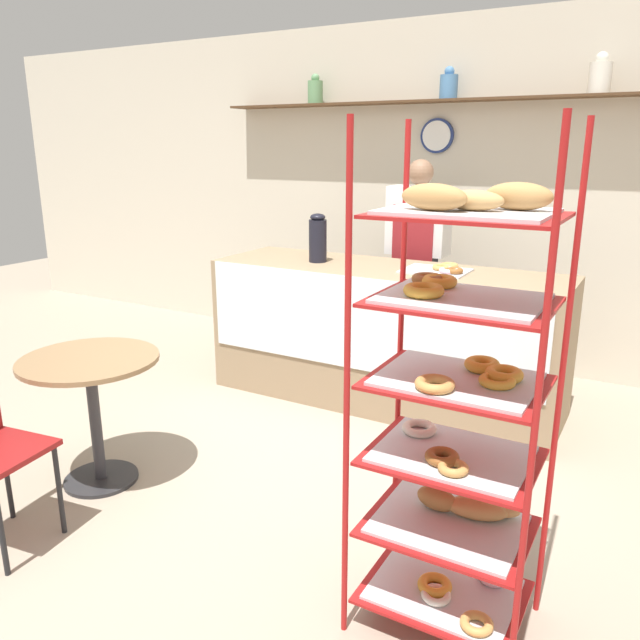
{
  "coord_description": "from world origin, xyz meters",
  "views": [
    {
      "loc": [
        1.64,
        -2.42,
        1.75
      ],
      "look_at": [
        0.0,
        0.49,
        0.81
      ],
      "focal_mm": 35.0,
      "sensor_mm": 36.0,
      "label": 1
    }
  ],
  "objects_px": {
    "cafe_table": "(92,389)",
    "donut_tray_counter": "(442,270)",
    "person_worker": "(417,261)",
    "coffee_carafe": "(318,238)",
    "pastry_rack": "(457,410)"
  },
  "relations": [
    {
      "from": "person_worker",
      "to": "cafe_table",
      "type": "distance_m",
      "value": 2.59
    },
    {
      "from": "person_worker",
      "to": "cafe_table",
      "type": "height_order",
      "value": "person_worker"
    },
    {
      "from": "coffee_carafe",
      "to": "donut_tray_counter",
      "type": "xyz_separation_m",
      "value": [
        0.89,
        0.07,
        -0.15
      ]
    },
    {
      "from": "cafe_table",
      "to": "person_worker",
      "type": "bearing_deg",
      "value": 70.86
    },
    {
      "from": "cafe_table",
      "to": "pastry_rack",
      "type": "bearing_deg",
      "value": -2.05
    },
    {
      "from": "person_worker",
      "to": "donut_tray_counter",
      "type": "height_order",
      "value": "person_worker"
    },
    {
      "from": "pastry_rack",
      "to": "donut_tray_counter",
      "type": "xyz_separation_m",
      "value": [
        -0.7,
        1.88,
        0.1
      ]
    },
    {
      "from": "pastry_rack",
      "to": "donut_tray_counter",
      "type": "height_order",
      "value": "pastry_rack"
    },
    {
      "from": "cafe_table",
      "to": "donut_tray_counter",
      "type": "distance_m",
      "value": 2.24
    },
    {
      "from": "cafe_table",
      "to": "coffee_carafe",
      "type": "distance_m",
      "value": 1.87
    },
    {
      "from": "cafe_table",
      "to": "donut_tray_counter",
      "type": "relative_size",
      "value": 1.69
    },
    {
      "from": "pastry_rack",
      "to": "coffee_carafe",
      "type": "height_order",
      "value": "pastry_rack"
    },
    {
      "from": "pastry_rack",
      "to": "person_worker",
      "type": "height_order",
      "value": "pastry_rack"
    },
    {
      "from": "person_worker",
      "to": "coffee_carafe",
      "type": "bearing_deg",
      "value": -125.41
    },
    {
      "from": "coffee_carafe",
      "to": "pastry_rack",
      "type": "bearing_deg",
      "value": -48.73
    }
  ]
}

